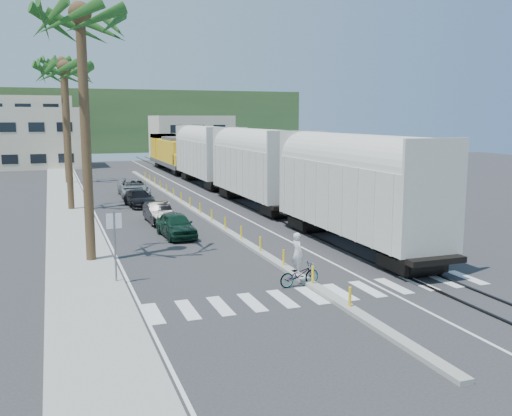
{
  "coord_description": "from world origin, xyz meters",
  "views": [
    {
      "loc": [
        -9.53,
        -20.81,
        6.64
      ],
      "look_at": [
        0.41,
        6.76,
        2.0
      ],
      "focal_mm": 40.0,
      "sensor_mm": 36.0,
      "label": 1
    }
  ],
  "objects_px": {
    "car_second": "(159,213)",
    "street_sign": "(115,237)",
    "car_lead": "(176,225)",
    "cyclist": "(299,269)"
  },
  "relations": [
    {
      "from": "car_second",
      "to": "street_sign",
      "type": "bearing_deg",
      "value": -108.38
    },
    {
      "from": "street_sign",
      "to": "car_second",
      "type": "height_order",
      "value": "street_sign"
    },
    {
      "from": "car_lead",
      "to": "cyclist",
      "type": "bearing_deg",
      "value": -80.06
    },
    {
      "from": "street_sign",
      "to": "cyclist",
      "type": "xyz_separation_m",
      "value": [
        6.84,
        -2.68,
        -1.28
      ]
    },
    {
      "from": "cyclist",
      "to": "street_sign",
      "type": "bearing_deg",
      "value": 59.62
    },
    {
      "from": "street_sign",
      "to": "car_second",
      "type": "relative_size",
      "value": 0.74
    },
    {
      "from": "car_second",
      "to": "cyclist",
      "type": "relative_size",
      "value": 1.85
    },
    {
      "from": "street_sign",
      "to": "cyclist",
      "type": "distance_m",
      "value": 7.46
    },
    {
      "from": "street_sign",
      "to": "car_second",
      "type": "xyz_separation_m",
      "value": [
        4.08,
        13.09,
        -1.31
      ]
    },
    {
      "from": "street_sign",
      "to": "car_second",
      "type": "distance_m",
      "value": 13.77
    }
  ]
}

